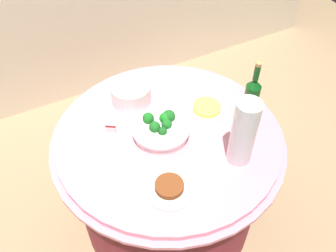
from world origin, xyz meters
name	(u,v)px	position (x,y,z in m)	size (l,w,h in m)	color
ground_plane	(168,212)	(0.00, 0.00, 0.00)	(6.00, 6.00, 0.00)	#9E7F5B
buffet_table	(168,177)	(0.00, 0.00, 0.38)	(1.16, 1.16, 0.74)	maroon
broccoli_bowl	(161,129)	(-0.04, 0.00, 0.78)	(0.28, 0.28, 0.11)	white
plate_stack	(131,93)	(-0.06, 0.30, 0.79)	(0.21, 0.21, 0.10)	white
wine_bottle	(251,98)	(0.41, -0.08, 0.87)	(0.07, 0.07, 0.34)	#0C4514
decorative_fruit_vase	(243,136)	(0.21, -0.29, 0.89)	(0.11, 0.11, 0.34)	silver
serving_tongs	(181,93)	(0.20, 0.23, 0.74)	(0.13, 0.16, 0.01)	silver
food_plate_fried_egg	(207,109)	(0.25, 0.05, 0.75)	(0.22, 0.22, 0.03)	white
food_plate_stir_fry	(169,188)	(-0.15, -0.29, 0.75)	(0.22, 0.22, 0.04)	white
label_placard_front	(111,128)	(-0.25, 0.13, 0.77)	(0.05, 0.03, 0.05)	white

